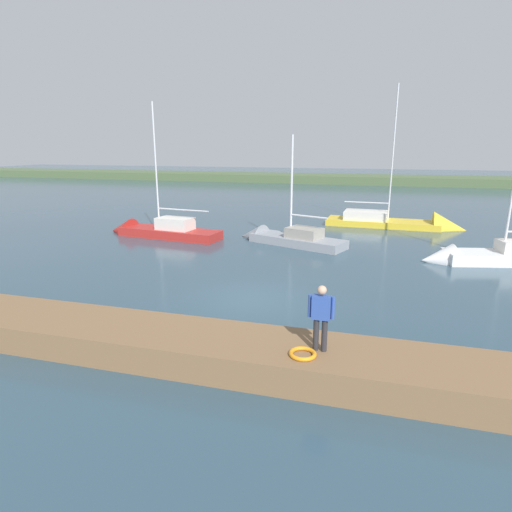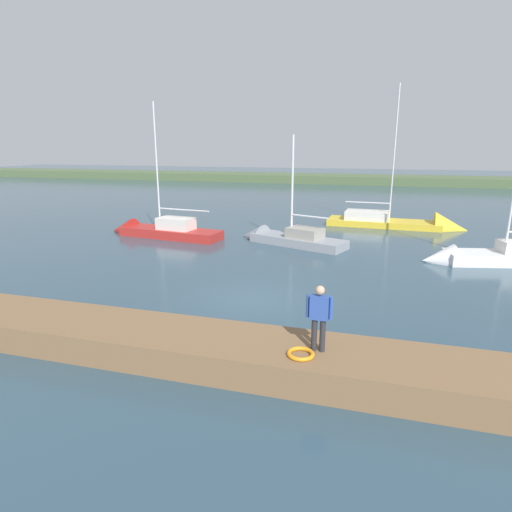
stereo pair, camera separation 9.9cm
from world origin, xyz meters
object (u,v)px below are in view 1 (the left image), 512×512
life_ring_buoy (303,354)px  sailboat_near_dock (405,226)px  sailboat_mid_channel (156,233)px  sailboat_far_right (283,241)px  sailboat_behind_pier (493,259)px  person_on_dock (321,314)px

life_ring_buoy → sailboat_near_dock: size_ratio=0.06×
sailboat_mid_channel → sailboat_far_right: (-8.28, -0.29, -0.08)m
life_ring_buoy → sailboat_behind_pier: sailboat_behind_pier is taller
life_ring_buoy → sailboat_near_dock: (-3.69, -22.38, -0.74)m
life_ring_buoy → sailboat_far_right: bearing=-76.2°
sailboat_far_right → person_on_dock: (-4.07, 14.76, 1.62)m
life_ring_buoy → sailboat_near_dock: 22.69m
person_on_dock → life_ring_buoy: bearing=137.7°
sailboat_near_dock → sailboat_far_right: size_ratio=1.52×
sailboat_behind_pier → person_on_dock: size_ratio=5.76×
sailboat_mid_channel → sailboat_near_dock: sailboat_near_dock is taller
sailboat_near_dock → person_on_dock: sailboat_near_dock is taller
sailboat_mid_channel → sailboat_far_right: bearing=-170.5°
sailboat_far_right → life_ring_buoy: bearing=124.6°
sailboat_far_right → sailboat_mid_channel: bearing=22.7°
sailboat_behind_pier → sailboat_near_dock: bearing=-80.5°
sailboat_behind_pier → sailboat_near_dock: size_ratio=0.88×
life_ring_buoy → sailboat_far_right: size_ratio=0.09×
sailboat_behind_pier → person_on_dock: 14.89m
sailboat_far_right → person_on_dock: 15.40m
sailboat_mid_channel → person_on_dock: bearing=137.9°
sailboat_mid_channel → person_on_dock: size_ratio=5.43×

